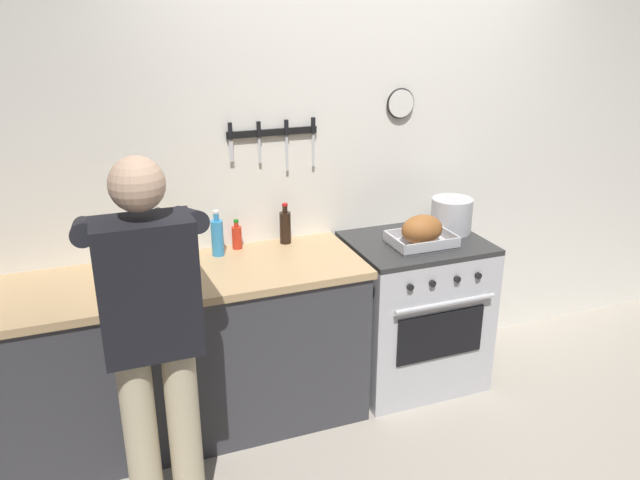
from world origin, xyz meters
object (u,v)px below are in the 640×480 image
(bottle_dish_soap, at_px, (217,237))
(bottle_soy_sauce, at_px, (285,227))
(roasting_pan, at_px, (422,232))
(stove, at_px, (413,311))
(bottle_olive_oil, at_px, (161,242))
(person_cook, at_px, (152,328))
(bottle_hot_sauce, at_px, (237,237))
(stock_pot, at_px, (451,215))
(cutting_board, at_px, (137,286))
(bottle_cooking_oil, at_px, (178,239))

(bottle_dish_soap, bearing_deg, bottle_soy_sauce, 6.95)
(roasting_pan, bearing_deg, stove, 79.31)
(stove, relative_size, bottle_olive_oil, 2.90)
(person_cook, bearing_deg, bottle_dish_soap, -24.69)
(stove, height_order, bottle_hot_sauce, bottle_hot_sauce)
(stove, distance_m, bottle_dish_soap, 1.25)
(stove, height_order, bottle_olive_oil, bottle_olive_oil)
(person_cook, xyz_separation_m, bottle_olive_oil, (0.14, 0.76, 0.08))
(stock_pot, height_order, bottle_olive_oil, bottle_olive_oil)
(person_cook, relative_size, bottle_dish_soap, 6.60)
(bottle_hot_sauce, bearing_deg, bottle_dish_soap, -152.74)
(stove, bearing_deg, bottle_dish_soap, 170.39)
(stove, bearing_deg, bottle_hot_sauce, 165.85)
(bottle_dish_soap, bearing_deg, roasting_pan, -13.30)
(bottle_soy_sauce, distance_m, bottle_olive_oil, 0.70)
(bottle_dish_soap, distance_m, bottle_soy_sauce, 0.40)
(cutting_board, bearing_deg, roasting_pan, 0.61)
(bottle_olive_oil, bearing_deg, stock_pot, -2.71)
(bottle_soy_sauce, xyz_separation_m, bottle_olive_oil, (-0.69, -0.09, 0.03))
(bottle_dish_soap, relative_size, bottle_hot_sauce, 1.51)
(stove, height_order, person_cook, person_cook)
(stock_pot, height_order, bottle_hot_sauce, stock_pot)
(stove, bearing_deg, bottle_soy_sauce, 161.69)
(stove, xyz_separation_m, bottle_cooking_oil, (-1.32, 0.19, 0.57))
(cutting_board, bearing_deg, stove, 3.22)
(stove, xyz_separation_m, roasting_pan, (-0.01, -0.07, 0.53))
(person_cook, relative_size, stock_pot, 6.87)
(bottle_olive_oil, xyz_separation_m, bottle_cooking_oil, (0.09, 0.04, -0.01))
(person_cook, distance_m, roasting_pan, 1.63)
(cutting_board, height_order, bottle_cooking_oil, bottle_cooking_oil)
(roasting_pan, xyz_separation_m, bottle_olive_oil, (-1.39, 0.22, 0.05))
(bottle_soy_sauce, bearing_deg, bottle_cooking_oil, -175.62)
(roasting_pan, height_order, cutting_board, roasting_pan)
(roasting_pan, height_order, stock_pot, stock_pot)
(bottle_soy_sauce, bearing_deg, bottle_hot_sauce, 177.22)
(roasting_pan, bearing_deg, bottle_dish_soap, 166.70)
(stove, height_order, bottle_cooking_oil, bottle_cooking_oil)
(cutting_board, xyz_separation_m, bottle_dish_soap, (0.45, 0.28, 0.09))
(cutting_board, height_order, bottle_hot_sauce, bottle_hot_sauce)
(stove, distance_m, bottle_olive_oil, 1.53)
(bottle_olive_oil, bearing_deg, roasting_pan, -8.84)
(bottle_dish_soap, xyz_separation_m, bottle_soy_sauce, (0.40, 0.05, -0.01))
(stock_pot, bearing_deg, bottle_cooking_oil, 175.54)
(stock_pot, xyz_separation_m, bottle_cooking_oil, (-1.58, 0.12, 0.02))
(stock_pot, bearing_deg, roasting_pan, -153.28)
(stove, distance_m, cutting_board, 1.63)
(bottle_cooking_oil, bearing_deg, bottle_dish_soap, -0.54)
(bottle_hot_sauce, bearing_deg, stove, -14.15)
(stock_pot, xyz_separation_m, bottle_olive_oil, (-1.67, 0.08, 0.03))
(roasting_pan, relative_size, bottle_soy_sauce, 1.51)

